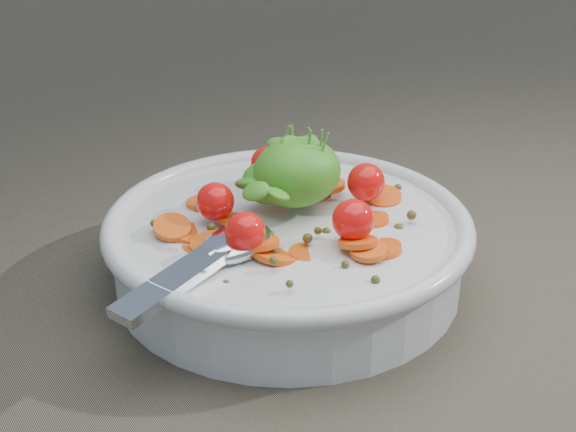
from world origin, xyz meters
TOP-DOWN VIEW (x-y plane):
  - ground at (0.00, 0.00)m, footprint 6.00×6.00m
  - bowl at (-0.03, -0.02)m, footprint 0.33×0.31m
  - napkin at (0.02, 0.15)m, footprint 0.20×0.18m

SIDE VIEW (x-z plane):
  - ground at x=0.00m, z-range 0.00..0.00m
  - napkin at x=0.02m, z-range 0.00..0.01m
  - bowl at x=-0.03m, z-range -0.03..0.10m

